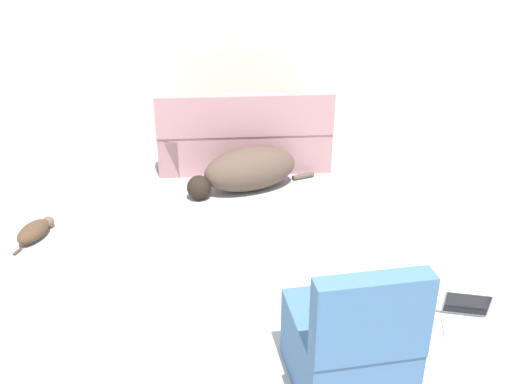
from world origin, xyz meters
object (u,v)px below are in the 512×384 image
Objects in this scene: couch at (244,138)px; side_chair at (349,347)px; laptop_open at (467,314)px; dog at (248,170)px; cat at (35,231)px.

side_chair is (0.12, -3.34, 0.01)m from couch.
couch reaches higher than laptop_open.
dog is 1.51× the size of side_chair.
side_chair is at bearing 95.99° from couch.
couch is 0.70m from dog.
dog reaches higher than cat.
laptop_open is 1.03m from side_chair.
laptop_open is 0.42× the size of side_chair.
cat is at bearing 171.62° from laptop_open.
dog is at bearing -46.22° from cat.
dog is 3.58× the size of laptop_open.
side_chair is (1.98, -1.97, 0.22)m from cat.
couch is 3.58× the size of cat.
couch is at bearing 129.02° from laptop_open.
laptop_open is at bearing 99.63° from dog.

